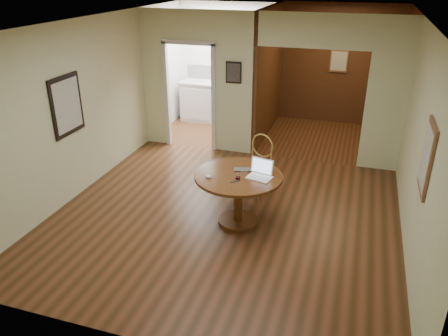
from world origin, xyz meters
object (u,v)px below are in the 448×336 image
(chair, at_px, (258,162))
(closed_laptop, at_px, (244,171))
(dining_table, at_px, (238,187))
(open_laptop, at_px, (261,172))

(chair, height_order, closed_laptop, chair)
(dining_table, xyz_separation_m, chair, (0.07, 0.93, -0.00))
(dining_table, relative_size, chair, 1.20)
(chair, height_order, open_laptop, chair)
(open_laptop, distance_m, closed_laptop, 0.27)
(closed_laptop, bearing_deg, dining_table, -126.13)
(open_laptop, height_order, closed_laptop, open_laptop)
(dining_table, relative_size, open_laptop, 3.30)
(dining_table, relative_size, closed_laptop, 4.09)
(chair, distance_m, open_laptop, 0.95)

